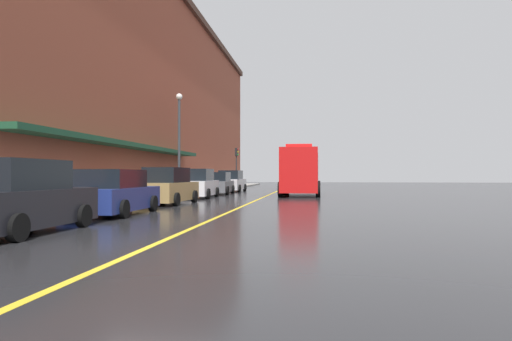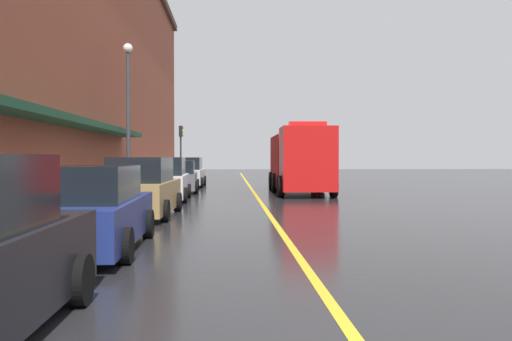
{
  "view_description": "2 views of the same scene",
  "coord_description": "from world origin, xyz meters",
  "px_view_note": "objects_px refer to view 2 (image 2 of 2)",
  "views": [
    {
      "loc": [
        3.37,
        -8.83,
        1.48
      ],
      "look_at": [
        -1.01,
        24.69,
        1.79
      ],
      "focal_mm": 31.89,
      "sensor_mm": 36.0,
      "label": 1
    },
    {
      "loc": [
        -1.26,
        -3.39,
        1.82
      ],
      "look_at": [
        0.33,
        29.06,
        1.04
      ],
      "focal_mm": 37.42,
      "sensor_mm": 36.0,
      "label": 2
    }
  ],
  "objects_px": {
    "parked_car_4": "(179,177)",
    "parking_meter_2": "(73,187)",
    "parked_car_3": "(165,181)",
    "fire_truck": "(299,161)",
    "street_lamp_left": "(128,102)",
    "parked_car_2": "(143,189)",
    "parked_car_1": "(89,211)",
    "parking_meter_3": "(134,176)",
    "traffic_light_near": "(181,142)",
    "parking_meter_1": "(67,188)",
    "parked_car_5": "(188,173)"
  },
  "relations": [
    {
      "from": "parked_car_4",
      "to": "parking_meter_2",
      "type": "relative_size",
      "value": 3.43
    },
    {
      "from": "parked_car_3",
      "to": "fire_truck",
      "type": "relative_size",
      "value": 0.52
    },
    {
      "from": "parked_car_4",
      "to": "street_lamp_left",
      "type": "height_order",
      "value": "street_lamp_left"
    },
    {
      "from": "fire_truck",
      "to": "street_lamp_left",
      "type": "bearing_deg",
      "value": -72.17
    },
    {
      "from": "parked_car_2",
      "to": "parking_meter_2",
      "type": "height_order",
      "value": "parked_car_2"
    },
    {
      "from": "parked_car_1",
      "to": "parked_car_2",
      "type": "distance_m",
      "value": 6.02
    },
    {
      "from": "parking_meter_3",
      "to": "street_lamp_left",
      "type": "bearing_deg",
      "value": 107.84
    },
    {
      "from": "parked_car_3",
      "to": "traffic_light_near",
      "type": "xyz_separation_m",
      "value": [
        -1.29,
        21.42,
        2.3
      ]
    },
    {
      "from": "parked_car_1",
      "to": "parked_car_4",
      "type": "relative_size",
      "value": 1.07
    },
    {
      "from": "parking_meter_1",
      "to": "parked_car_4",
      "type": "bearing_deg",
      "value": 84.57
    },
    {
      "from": "parked_car_3",
      "to": "parking_meter_2",
      "type": "bearing_deg",
      "value": 169.84
    },
    {
      "from": "parked_car_3",
      "to": "parking_meter_1",
      "type": "relative_size",
      "value": 3.38
    },
    {
      "from": "traffic_light_near",
      "to": "fire_truck",
      "type": "bearing_deg",
      "value": -65.35
    },
    {
      "from": "parked_car_1",
      "to": "street_lamp_left",
      "type": "height_order",
      "value": "street_lamp_left"
    },
    {
      "from": "parked_car_2",
      "to": "parked_car_3",
      "type": "distance_m",
      "value": 6.12
    },
    {
      "from": "parked_car_1",
      "to": "traffic_light_near",
      "type": "bearing_deg",
      "value": 0.78
    },
    {
      "from": "parked_car_5",
      "to": "parking_meter_2",
      "type": "relative_size",
      "value": 3.37
    },
    {
      "from": "parking_meter_3",
      "to": "parked_car_4",
      "type": "bearing_deg",
      "value": 75.08
    },
    {
      "from": "parked_car_2",
      "to": "street_lamp_left",
      "type": "bearing_deg",
      "value": 15.01
    },
    {
      "from": "parked_car_2",
      "to": "parked_car_3",
      "type": "relative_size",
      "value": 1.06
    },
    {
      "from": "parked_car_5",
      "to": "fire_truck",
      "type": "distance_m",
      "value": 8.8
    },
    {
      "from": "parked_car_5",
      "to": "parked_car_1",
      "type": "bearing_deg",
      "value": -179.3
    },
    {
      "from": "parked_car_3",
      "to": "parked_car_5",
      "type": "xyz_separation_m",
      "value": [
        0.09,
        10.91,
        0.0
      ]
    },
    {
      "from": "fire_truck",
      "to": "traffic_light_near",
      "type": "distance_m",
      "value": 18.37
    },
    {
      "from": "parked_car_4",
      "to": "fire_truck",
      "type": "xyz_separation_m",
      "value": [
        6.29,
        -0.82,
        0.88
      ]
    },
    {
      "from": "street_lamp_left",
      "to": "parked_car_3",
      "type": "bearing_deg",
      "value": -48.48
    },
    {
      "from": "parked_car_3",
      "to": "parked_car_4",
      "type": "distance_m",
      "value": 5.6
    },
    {
      "from": "parked_car_1",
      "to": "parked_car_4",
      "type": "xyz_separation_m",
      "value": [
        0.08,
        17.74,
        -0.0
      ]
    },
    {
      "from": "parked_car_1",
      "to": "fire_truck",
      "type": "bearing_deg",
      "value": -22.02
    },
    {
      "from": "traffic_light_near",
      "to": "parked_car_2",
      "type": "bearing_deg",
      "value": -87.24
    },
    {
      "from": "parked_car_5",
      "to": "parking_meter_1",
      "type": "xyz_separation_m",
      "value": [
        -1.44,
        -20.08,
        0.2
      ]
    },
    {
      "from": "parked_car_2",
      "to": "parked_car_5",
      "type": "xyz_separation_m",
      "value": [
        0.05,
        17.03,
        0.0
      ]
    },
    {
      "from": "parked_car_1",
      "to": "parked_car_2",
      "type": "height_order",
      "value": "parked_car_2"
    },
    {
      "from": "parked_car_2",
      "to": "parked_car_4",
      "type": "bearing_deg",
      "value": 1.49
    },
    {
      "from": "parking_meter_1",
      "to": "street_lamp_left",
      "type": "relative_size",
      "value": 0.19
    },
    {
      "from": "parking_meter_1",
      "to": "parking_meter_3",
      "type": "xyz_separation_m",
      "value": [
        0.0,
        9.51,
        0.0
      ]
    },
    {
      "from": "parked_car_5",
      "to": "parked_car_2",
      "type": "bearing_deg",
      "value": -179.17
    },
    {
      "from": "parked_car_2",
      "to": "street_lamp_left",
      "type": "xyz_separation_m",
      "value": [
        -1.99,
        8.32,
        3.55
      ]
    },
    {
      "from": "parked_car_4",
      "to": "street_lamp_left",
      "type": "bearing_deg",
      "value": 147.52
    },
    {
      "from": "parked_car_2",
      "to": "parked_car_5",
      "type": "distance_m",
      "value": 17.03
    },
    {
      "from": "parked_car_2",
      "to": "traffic_light_near",
      "type": "xyz_separation_m",
      "value": [
        -1.33,
        27.54,
        2.3
      ]
    },
    {
      "from": "parked_car_1",
      "to": "parked_car_4",
      "type": "distance_m",
      "value": 17.74
    },
    {
      "from": "parked_car_4",
      "to": "parking_meter_1",
      "type": "bearing_deg",
      "value": 172.57
    },
    {
      "from": "parking_meter_2",
      "to": "parked_car_1",
      "type": "bearing_deg",
      "value": -69.47
    },
    {
      "from": "parked_car_4",
      "to": "parked_car_5",
      "type": "relative_size",
      "value": 1.02
    },
    {
      "from": "parking_meter_1",
      "to": "parked_car_3",
      "type": "bearing_deg",
      "value": 81.64
    },
    {
      "from": "parked_car_2",
      "to": "fire_truck",
      "type": "relative_size",
      "value": 0.55
    },
    {
      "from": "fire_truck",
      "to": "parking_meter_1",
      "type": "height_order",
      "value": "fire_truck"
    },
    {
      "from": "parking_meter_1",
      "to": "parking_meter_2",
      "type": "distance_m",
      "value": 0.57
    },
    {
      "from": "parked_car_3",
      "to": "parked_car_5",
      "type": "height_order",
      "value": "parked_car_5"
    }
  ]
}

